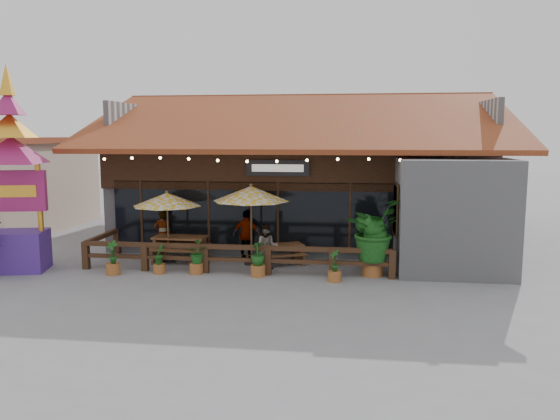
# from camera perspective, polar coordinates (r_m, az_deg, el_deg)

# --- Properties ---
(ground) EXTENTS (100.00, 100.00, 0.00)m
(ground) POSITION_cam_1_polar(r_m,az_deg,el_deg) (17.58, 0.62, -6.42)
(ground) COLOR gray
(ground) RESTS_ON ground
(restaurant_building) EXTENTS (15.50, 14.73, 6.09)m
(restaurant_building) POSITION_cam_1_polar(r_m,az_deg,el_deg) (23.69, 3.13, 2.68)
(restaurant_building) COLOR #A3A2A7
(restaurant_building) RESTS_ON ground
(patio_railing) EXTENTS (10.00, 2.60, 0.92)m
(patio_railing) POSITION_cam_1_polar(r_m,az_deg,el_deg) (17.58, -6.82, -4.41)
(patio_railing) COLOR #442B18
(patio_railing) RESTS_ON ground
(umbrella_left) EXTENTS (2.47, 2.47, 2.48)m
(umbrella_left) POSITION_cam_1_polar(r_m,az_deg,el_deg) (18.78, -11.72, 1.05)
(umbrella_left) COLOR brown
(umbrella_left) RESTS_ON ground
(umbrella_right) EXTENTS (2.62, 2.62, 2.74)m
(umbrella_right) POSITION_cam_1_polar(r_m,az_deg,el_deg) (18.13, -3.04, 1.68)
(umbrella_right) COLOR brown
(umbrella_right) RESTS_ON ground
(picnic_table_left) EXTENTS (1.85, 1.61, 0.87)m
(picnic_table_left) POSITION_cam_1_polar(r_m,az_deg,el_deg) (19.18, -10.39, -3.55)
(picnic_table_left) COLOR brown
(picnic_table_left) RESTS_ON ground
(picnic_table_right) EXTENTS (1.77, 1.68, 0.67)m
(picnic_table_right) POSITION_cam_1_polar(r_m,az_deg,el_deg) (18.48, 0.24, -4.27)
(picnic_table_right) COLOR brown
(picnic_table_right) RESTS_ON ground
(thai_sign_tower) EXTENTS (3.13, 3.13, 6.99)m
(thai_sign_tower) POSITION_cam_1_polar(r_m,az_deg,el_deg) (19.09, -26.23, 5.13)
(thai_sign_tower) COLOR #4C278F
(thai_sign_tower) RESTS_ON ground
(tropical_plant) EXTENTS (2.18, 2.27, 2.42)m
(tropical_plant) POSITION_cam_1_polar(r_m,az_deg,el_deg) (17.01, 9.72, -2.25)
(tropical_plant) COLOR #985929
(tropical_plant) RESTS_ON ground
(diner_a) EXTENTS (0.71, 0.59, 1.67)m
(diner_a) POSITION_cam_1_polar(r_m,az_deg,el_deg) (19.94, -12.16, -2.44)
(diner_a) COLOR #3D2213
(diner_a) RESTS_ON ground
(diner_b) EXTENTS (0.77, 0.63, 1.47)m
(diner_b) POSITION_cam_1_polar(r_m,az_deg,el_deg) (17.69, -1.36, -3.88)
(diner_b) COLOR #3D2213
(diner_b) RESTS_ON ground
(diner_c) EXTENTS (1.06, 0.54, 1.73)m
(diner_c) POSITION_cam_1_polar(r_m,az_deg,el_deg) (19.13, -3.49, -2.62)
(diner_c) COLOR #3D2213
(diner_c) RESTS_ON ground
(planter_a) EXTENTS (0.44, 0.44, 1.08)m
(planter_a) POSITION_cam_1_polar(r_m,az_deg,el_deg) (17.86, -17.07, -5.05)
(planter_a) COLOR #985929
(planter_a) RESTS_ON ground
(planter_b) EXTENTS (0.38, 0.38, 0.93)m
(planter_b) POSITION_cam_1_polar(r_m,az_deg,el_deg) (17.64, -12.52, -5.16)
(planter_b) COLOR #985929
(planter_b) RESTS_ON ground
(planter_c) EXTENTS (0.83, 0.82, 1.04)m
(planter_c) POSITION_cam_1_polar(r_m,az_deg,el_deg) (17.35, -8.78, -4.73)
(planter_c) COLOR #985929
(planter_c) RESTS_ON ground
(planter_d) EXTENTS (0.59, 0.59, 1.10)m
(planter_d) POSITION_cam_1_polar(r_m,az_deg,el_deg) (16.84, -2.33, -5.20)
(planter_d) COLOR #985929
(planter_d) RESTS_ON ground
(planter_e) EXTENTS (0.40, 0.42, 0.98)m
(planter_e) POSITION_cam_1_polar(r_m,az_deg,el_deg) (16.35, 5.72, -6.07)
(planter_e) COLOR #985929
(planter_e) RESTS_ON ground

